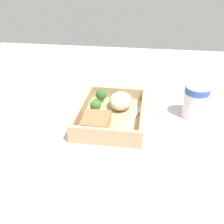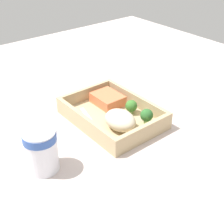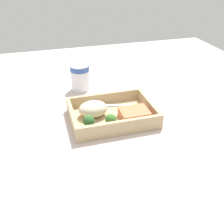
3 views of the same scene
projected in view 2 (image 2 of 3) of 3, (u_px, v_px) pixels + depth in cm
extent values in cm
cube|color=beige|center=(112.00, 123.00, 89.49)|extent=(160.00, 160.00, 2.00)
cube|color=tan|center=(112.00, 118.00, 88.65)|extent=(27.08, 19.79, 1.20)
cube|color=tan|center=(85.00, 122.00, 82.37)|extent=(27.08, 1.20, 3.79)
cube|color=tan|center=(136.00, 100.00, 92.30)|extent=(27.08, 1.20, 3.79)
cube|color=tan|center=(86.00, 94.00, 95.88)|extent=(1.20, 17.39, 3.79)
cube|color=tan|center=(144.00, 132.00, 78.79)|extent=(1.20, 17.39, 3.79)
cube|color=#E37147|center=(108.00, 99.00, 93.64)|extent=(9.07, 7.27, 3.11)
ellipsoid|color=beige|center=(120.00, 120.00, 82.12)|extent=(9.38, 7.21, 5.06)
cylinder|color=#81AD62|center=(146.00, 121.00, 84.79)|extent=(1.34, 1.34, 1.77)
sphere|color=#2C622A|center=(147.00, 115.00, 83.81)|extent=(3.52, 3.52, 3.52)
cylinder|color=#7BA456|center=(131.00, 111.00, 89.57)|extent=(1.30, 1.30, 1.42)
sphere|color=#3A722B|center=(131.00, 106.00, 88.70)|extent=(3.43, 3.43, 3.43)
cube|color=silver|center=(89.00, 119.00, 86.85)|extent=(12.28, 4.16, 0.44)
cube|color=silver|center=(100.00, 134.00, 80.74)|extent=(3.84, 2.98, 0.44)
cylinder|color=silver|center=(41.00, 151.00, 69.05)|extent=(7.27, 7.27, 10.34)
cylinder|color=#3356A8|center=(39.00, 137.00, 67.02)|extent=(7.49, 7.49, 1.86)
cube|color=white|center=(35.00, 139.00, 80.96)|extent=(9.49, 12.25, 0.24)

